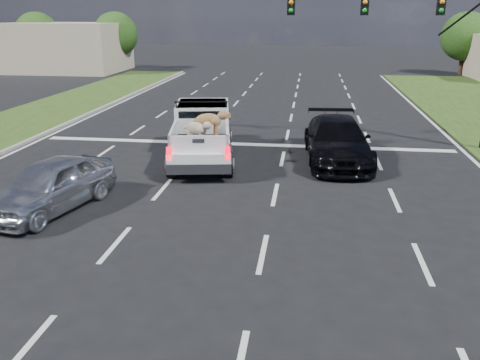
# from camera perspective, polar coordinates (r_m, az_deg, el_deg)

# --- Properties ---
(ground) EXTENTS (160.00, 160.00, 0.00)m
(ground) POSITION_cam_1_polar(r_m,az_deg,el_deg) (11.92, -5.91, -7.70)
(ground) COLOR black
(ground) RESTS_ON ground
(road_markings) EXTENTS (17.75, 60.00, 0.01)m
(road_markings) POSITION_cam_1_polar(r_m,az_deg,el_deg) (17.94, -1.05, 1.39)
(road_markings) COLOR silver
(road_markings) RESTS_ON ground
(traffic_signal) EXTENTS (9.11, 0.31, 7.00)m
(traffic_signal) POSITION_cam_1_polar(r_m,az_deg,el_deg) (21.40, 20.87, 15.82)
(traffic_signal) COLOR black
(traffic_signal) RESTS_ON ground
(building_left) EXTENTS (10.00, 8.00, 4.40)m
(building_left) POSITION_cam_1_polar(r_m,az_deg,el_deg) (51.72, -18.78, 13.94)
(building_left) COLOR tan
(building_left) RESTS_ON ground
(tree_far_b) EXTENTS (4.20, 4.20, 5.40)m
(tree_far_b) POSITION_cam_1_polar(r_m,az_deg,el_deg) (55.29, -21.83, 14.97)
(tree_far_b) COLOR #332114
(tree_far_b) RESTS_ON ground
(tree_far_c) EXTENTS (4.20, 4.20, 5.40)m
(tree_far_c) POSITION_cam_1_polar(r_m,az_deg,el_deg) (51.91, -13.80, 15.58)
(tree_far_c) COLOR #332114
(tree_far_c) RESTS_ON ground
(tree_far_d) EXTENTS (4.20, 4.20, 5.40)m
(tree_far_d) POSITION_cam_1_polar(r_m,az_deg,el_deg) (50.25, 23.99, 14.51)
(tree_far_d) COLOR #332114
(tree_far_d) RESTS_ON ground
(pickup_truck) EXTENTS (3.01, 6.02, 2.16)m
(pickup_truck) POSITION_cam_1_polar(r_m,az_deg,el_deg) (18.91, -4.28, 5.37)
(pickup_truck) COLOR black
(pickup_truck) RESTS_ON ground
(silver_sedan) EXTENTS (2.69, 4.50, 1.43)m
(silver_sedan) POSITION_cam_1_polar(r_m,az_deg,el_deg) (14.85, -20.52, -0.52)
(silver_sedan) COLOR silver
(silver_sedan) RESTS_ON ground
(black_coupe) EXTENTS (2.57, 5.53, 1.56)m
(black_coupe) POSITION_cam_1_polar(r_m,az_deg,el_deg) (18.90, 10.85, 4.37)
(black_coupe) COLOR black
(black_coupe) RESTS_ON ground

